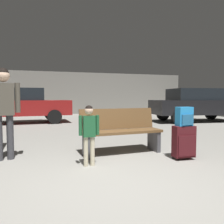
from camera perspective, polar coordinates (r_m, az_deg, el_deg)
The scene contains 9 objects.
ground_plane at distance 6.81m, azimuth -8.72°, elevation -6.22°, with size 18.00×18.00×0.10m, color gray.
garage_back_wall at distance 15.54m, azimuth -13.26°, elevation 4.62°, with size 18.00×0.12×2.80m, color slate.
bench at distance 4.58m, azimuth 2.20°, elevation -4.77°, with size 1.64×0.65×0.89m.
suitcase at distance 4.33m, azimuth 17.51°, elevation -7.07°, with size 0.39×0.24×0.60m.
backpack_bright at distance 4.27m, azimuth 17.64°, elevation -1.12°, with size 0.29×0.20×0.34m.
child at distance 3.71m, azimuth -5.78°, elevation -4.19°, with size 0.34×0.20×0.99m.
adult at distance 4.45m, azimuth -25.43°, elevation 1.92°, with size 0.54×0.28×1.63m.
parked_car_far at distance 10.64m, azimuth -21.85°, elevation 1.74°, with size 4.20×2.01×1.51m.
parked_car_side at distance 11.22m, azimuth 20.19°, elevation 1.86°, with size 4.25×2.11×1.51m.
Camera 1 is at (-0.91, -2.65, 1.11)m, focal length 36.63 mm.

